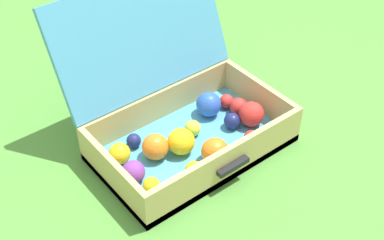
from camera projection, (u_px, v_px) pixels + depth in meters
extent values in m
plane|color=#4C8C38|center=(185.00, 134.00, 1.74)|extent=(16.00, 16.00, 0.00)
cube|color=#4799C6|center=(192.00, 146.00, 1.67)|extent=(0.59, 0.36, 0.03)
cube|color=tan|center=(113.00, 175.00, 1.50)|extent=(0.02, 0.36, 0.13)
cube|color=tan|center=(259.00, 98.00, 1.77)|extent=(0.02, 0.36, 0.13)
cube|color=tan|center=(228.00, 164.00, 1.54)|extent=(0.55, 0.02, 0.13)
cube|color=tan|center=(160.00, 107.00, 1.74)|extent=(0.55, 0.02, 0.13)
cube|color=#4799C6|center=(142.00, 36.00, 1.64)|extent=(0.59, 0.16, 0.33)
cube|color=black|center=(233.00, 166.00, 1.52)|extent=(0.11, 0.02, 0.02)
sphere|color=yellow|center=(181.00, 142.00, 1.61)|extent=(0.08, 0.08, 0.08)
sphere|color=purple|center=(133.00, 172.00, 1.52)|extent=(0.07, 0.07, 0.07)
sphere|color=red|center=(227.00, 101.00, 1.79)|extent=(0.05, 0.05, 0.05)
sphere|color=red|center=(252.00, 138.00, 1.65)|extent=(0.05, 0.05, 0.05)
sphere|color=navy|center=(134.00, 141.00, 1.64)|extent=(0.05, 0.05, 0.05)
sphere|color=navy|center=(232.00, 121.00, 1.71)|extent=(0.05, 0.05, 0.05)
sphere|color=yellow|center=(120.00, 154.00, 1.58)|extent=(0.07, 0.07, 0.07)
sphere|color=blue|center=(209.00, 104.00, 1.75)|extent=(0.08, 0.08, 0.08)
sphere|color=#CCDB38|center=(192.00, 129.00, 1.68)|extent=(0.05, 0.05, 0.05)
sphere|color=red|center=(251.00, 114.00, 1.71)|extent=(0.08, 0.08, 0.08)
sphere|color=yellow|center=(151.00, 185.00, 1.49)|extent=(0.05, 0.05, 0.05)
sphere|color=orange|center=(215.00, 151.00, 1.58)|extent=(0.08, 0.08, 0.08)
sphere|color=orange|center=(155.00, 147.00, 1.59)|extent=(0.08, 0.08, 0.08)
sphere|color=yellow|center=(194.00, 171.00, 1.53)|extent=(0.06, 0.06, 0.06)
sphere|color=red|center=(238.00, 106.00, 1.76)|extent=(0.06, 0.06, 0.06)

